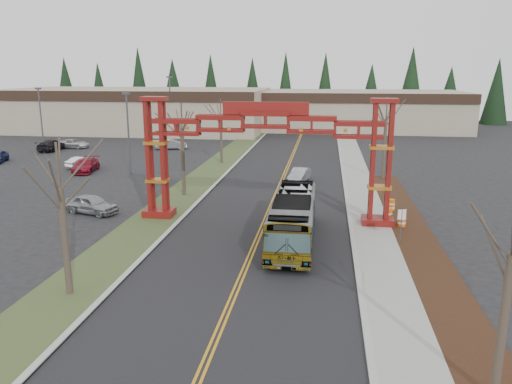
% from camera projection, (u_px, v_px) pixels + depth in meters
% --- Properties ---
extents(ground, '(200.00, 200.00, 0.00)m').
position_uv_depth(ground, '(208.00, 357.00, 19.08)').
color(ground, black).
rests_on(ground, ground).
extents(road, '(12.00, 110.00, 0.02)m').
position_uv_depth(road, '(275.00, 197.00, 43.13)').
color(road, black).
rests_on(road, ground).
extents(lane_line_left, '(0.12, 100.00, 0.01)m').
position_uv_depth(lane_line_left, '(273.00, 197.00, 43.15)').
color(lane_line_left, '#C68617').
rests_on(lane_line_left, road).
extents(lane_line_right, '(0.12, 100.00, 0.01)m').
position_uv_depth(lane_line_right, '(276.00, 197.00, 43.11)').
color(lane_line_right, '#C68617').
rests_on(lane_line_right, road).
extents(curb_right, '(0.30, 110.00, 0.15)m').
position_uv_depth(curb_right, '(347.00, 199.00, 42.29)').
color(curb_right, '#A9A9A4').
rests_on(curb_right, ground).
extents(sidewalk_right, '(2.60, 110.00, 0.14)m').
position_uv_depth(sidewalk_right, '(364.00, 200.00, 42.09)').
color(sidewalk_right, gray).
rests_on(sidewalk_right, ground).
extents(landscape_strip, '(2.60, 50.00, 0.12)m').
position_uv_depth(landscape_strip, '(432.00, 270.00, 27.31)').
color(landscape_strip, black).
rests_on(landscape_strip, ground).
extents(grass_median, '(4.00, 110.00, 0.08)m').
position_uv_depth(grass_median, '(185.00, 194.00, 44.21)').
color(grass_median, '#3A4C26').
rests_on(grass_median, ground).
extents(curb_left, '(0.30, 110.00, 0.15)m').
position_uv_depth(curb_left, '(206.00, 194.00, 43.95)').
color(curb_left, '#A9A9A4').
rests_on(curb_left, ground).
extents(gateway_arch, '(18.20, 1.60, 8.90)m').
position_uv_depth(gateway_arch, '(265.00, 139.00, 34.99)').
color(gateway_arch, maroon).
rests_on(gateway_arch, ground).
extents(retail_building_west, '(46.00, 22.30, 7.50)m').
position_uv_depth(retail_building_west, '(139.00, 110.00, 91.48)').
color(retail_building_west, gray).
rests_on(retail_building_west, ground).
extents(retail_building_east, '(38.00, 20.30, 7.00)m').
position_uv_depth(retail_building_east, '(358.00, 110.00, 93.83)').
color(retail_building_east, gray).
rests_on(retail_building_east, ground).
extents(conifer_treeline, '(116.10, 5.60, 13.00)m').
position_uv_depth(conifer_treeline, '(309.00, 91.00, 106.04)').
color(conifer_treeline, black).
rests_on(conifer_treeline, ground).
extents(transit_bus, '(2.66, 11.14, 3.10)m').
position_uv_depth(transit_bus, '(293.00, 219.00, 31.63)').
color(transit_bus, '#9EA1A5').
rests_on(transit_bus, ground).
extents(silver_sedan, '(2.25, 4.30, 1.35)m').
position_uv_depth(silver_sedan, '(300.00, 175.00, 49.12)').
color(silver_sedan, '#A5A8AD').
rests_on(silver_sedan, ground).
extents(parked_car_near_a, '(4.62, 2.91, 1.47)m').
position_uv_depth(parked_car_near_a, '(92.00, 204.00, 38.21)').
color(parked_car_near_a, '#94989B').
rests_on(parked_car_near_a, ground).
extents(parked_car_near_b, '(2.74, 3.98, 1.24)m').
position_uv_depth(parked_car_near_b, '(82.00, 162.00, 56.46)').
color(parked_car_near_b, white).
rests_on(parked_car_near_b, ground).
extents(parked_car_mid_a, '(2.73, 5.13, 1.41)m').
position_uv_depth(parked_car_mid_a, '(86.00, 165.00, 54.00)').
color(parked_car_mid_a, maroon).
rests_on(parked_car_mid_a, ground).
extents(parked_car_far_a, '(4.59, 2.77, 1.43)m').
position_uv_depth(parked_car_far_a, '(171.00, 144.00, 69.64)').
color(parked_car_far_a, '#95979C').
rests_on(parked_car_far_a, ground).
extents(parked_car_far_b, '(4.53, 2.16, 1.25)m').
position_uv_depth(parked_car_far_b, '(73.00, 144.00, 70.63)').
color(parked_car_far_b, silver).
rests_on(parked_car_far_b, ground).
extents(parked_car_far_c, '(2.23, 5.29, 1.52)m').
position_uv_depth(parked_car_far_c, '(52.00, 145.00, 68.31)').
color(parked_car_far_c, black).
rests_on(parked_car_far_c, ground).
extents(bare_tree_median_near, '(3.26, 3.26, 7.51)m').
position_uv_depth(bare_tree_median_near, '(60.00, 189.00, 23.22)').
color(bare_tree_median_near, '#382D26').
rests_on(bare_tree_median_near, ground).
extents(bare_tree_median_mid, '(3.24, 3.24, 8.04)m').
position_uv_depth(bare_tree_median_mid, '(182.00, 129.00, 42.55)').
color(bare_tree_median_mid, '#382D26').
rests_on(bare_tree_median_mid, ground).
extents(bare_tree_median_far, '(3.09, 3.09, 7.62)m').
position_uv_depth(bare_tree_median_far, '(221.00, 116.00, 58.00)').
color(bare_tree_median_far, '#382D26').
rests_on(bare_tree_median_far, ground).
extents(bare_tree_right_near, '(2.94, 2.94, 7.11)m').
position_uv_depth(bare_tree_right_near, '(512.00, 256.00, 15.35)').
color(bare_tree_right_near, '#382D26').
rests_on(bare_tree_right_near, ground).
extents(bare_tree_right_far, '(3.27, 3.27, 8.21)m').
position_uv_depth(bare_tree_right_far, '(386.00, 120.00, 48.92)').
color(bare_tree_right_far, '#382D26').
rests_on(bare_tree_right_far, ground).
extents(light_pole_near, '(0.74, 0.37, 8.54)m').
position_uv_depth(light_pole_near, '(128.00, 127.00, 51.93)').
color(light_pole_near, '#3F3F44').
rests_on(light_pole_near, ground).
extents(light_pole_mid, '(0.74, 0.37, 8.58)m').
position_uv_depth(light_pole_mid, '(41.00, 116.00, 65.18)').
color(light_pole_mid, '#3F3F44').
rests_on(light_pole_mid, ground).
extents(light_pole_far, '(0.85, 0.43, 9.85)m').
position_uv_depth(light_pole_far, '(170.00, 103.00, 79.46)').
color(light_pole_far, '#3F3F44').
rests_on(light_pole_far, ground).
extents(street_sign, '(0.52, 0.19, 2.31)m').
position_uv_depth(street_sign, '(401.00, 220.00, 31.02)').
color(street_sign, '#3F3F44').
rests_on(street_sign, ground).
extents(barrel_south, '(0.59, 0.59, 1.09)m').
position_uv_depth(barrel_south, '(402.00, 220.00, 34.74)').
color(barrel_south, orange).
rests_on(barrel_south, ground).
extents(barrel_mid, '(0.57, 0.57, 1.06)m').
position_uv_depth(barrel_mid, '(388.00, 216.00, 35.90)').
color(barrel_mid, orange).
rests_on(barrel_mid, ground).
extents(barrel_north, '(0.53, 0.53, 0.99)m').
position_uv_depth(barrel_north, '(391.00, 205.00, 38.72)').
color(barrel_north, orange).
rests_on(barrel_north, ground).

